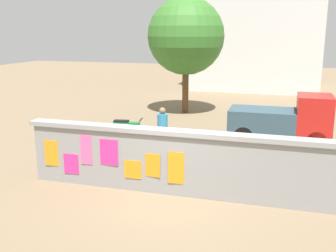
% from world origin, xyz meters
% --- Properties ---
extents(ground, '(60.00, 60.00, 0.00)m').
position_xyz_m(ground, '(0.00, 8.00, 0.00)').
color(ground, '#7A664C').
extents(poster_wall, '(8.13, 0.42, 1.69)m').
position_xyz_m(poster_wall, '(-0.01, -0.00, 0.87)').
color(poster_wall, gray).
rests_on(poster_wall, ground).
extents(auto_rickshaw_truck, '(3.61, 1.53, 1.85)m').
position_xyz_m(auto_rickshaw_truck, '(2.60, 5.59, 0.90)').
color(auto_rickshaw_truck, black).
rests_on(auto_rickshaw_truck, ground).
extents(motorcycle, '(1.89, 0.59, 0.87)m').
position_xyz_m(motorcycle, '(-3.11, 4.23, 0.46)').
color(motorcycle, black).
rests_on(motorcycle, ground).
extents(bicycle_near, '(1.71, 0.44, 0.95)m').
position_xyz_m(bicycle_near, '(0.21, 1.98, 0.36)').
color(bicycle_near, black).
rests_on(bicycle_near, ground).
extents(bicycle_far, '(1.71, 0.44, 0.95)m').
position_xyz_m(bicycle_far, '(-1.51, 1.54, 0.36)').
color(bicycle_far, black).
rests_on(bicycle_far, ground).
extents(person_walking, '(0.38, 0.38, 1.62)m').
position_xyz_m(person_walking, '(-1.28, 3.04, 0.99)').
color(person_walking, '#338CBF').
rests_on(person_walking, ground).
extents(tree_roadside, '(3.76, 3.76, 5.68)m').
position_xyz_m(tree_roadside, '(-2.28, 10.11, 3.78)').
color(tree_roadside, brown).
rests_on(tree_roadside, ground).
extents(building_background, '(8.91, 6.86, 8.62)m').
position_xyz_m(building_background, '(0.34, 20.44, 4.33)').
color(building_background, silver).
rests_on(building_background, ground).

